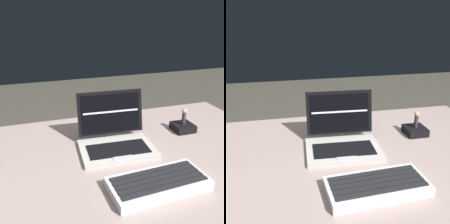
% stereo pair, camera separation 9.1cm
% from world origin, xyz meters
% --- Properties ---
extents(desk, '(1.30, 0.83, 0.74)m').
position_xyz_m(desk, '(0.00, 0.00, 0.66)').
color(desk, '#A38C85').
rests_on(desk, ground).
extents(laptop_front, '(0.28, 0.24, 0.20)m').
position_xyz_m(laptop_front, '(-0.01, 0.08, 0.78)').
color(laptop_front, beige).
rests_on(laptop_front, desk).
extents(external_keyboard, '(0.30, 0.15, 0.03)m').
position_xyz_m(external_keyboard, '(0.04, -0.19, 0.76)').
color(external_keyboard, silver).
rests_on(external_keyboard, desk).
extents(figurine_stand, '(0.09, 0.09, 0.03)m').
position_xyz_m(figurine_stand, '(0.32, 0.13, 0.76)').
color(figurine_stand, black).
rests_on(figurine_stand, desk).
extents(figurine, '(0.02, 0.02, 0.07)m').
position_xyz_m(figurine, '(0.32, 0.13, 0.82)').
color(figurine, '#3B3238').
rests_on(figurine, figurine_stand).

